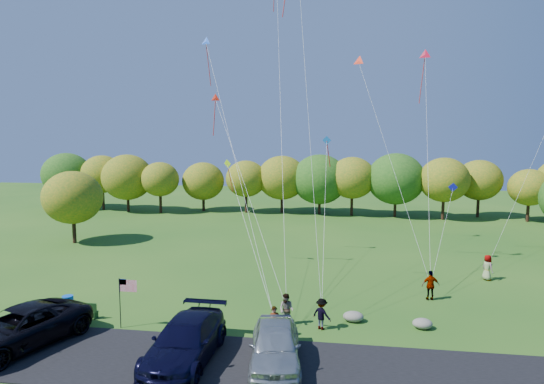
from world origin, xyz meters
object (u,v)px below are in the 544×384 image
(minivan_navy, at_px, (185,341))
(flyer_a, at_px, (275,322))
(minivan_dark, at_px, (19,328))
(flyer_d, at_px, (431,285))
(trash_barrel, at_px, (68,304))
(flyer_b, at_px, (286,310))
(flyer_e, at_px, (487,268))
(flyer_c, at_px, (322,314))
(minivan_silver, at_px, (275,345))
(park_bench, at_px, (83,310))

(minivan_navy, xyz_separation_m, flyer_a, (3.65, 3.22, -0.17))
(minivan_dark, xyz_separation_m, flyer_d, (21.02, 10.25, -0.08))
(flyer_d, relative_size, trash_barrel, 2.00)
(flyer_b, height_order, flyer_e, flyer_e)
(flyer_b, height_order, flyer_c, flyer_b)
(trash_barrel, bearing_deg, flyer_a, -8.45)
(flyer_a, bearing_deg, trash_barrel, 155.67)
(minivan_dark, relative_size, trash_barrel, 7.30)
(flyer_d, distance_m, trash_barrel, 22.14)
(minivan_navy, height_order, flyer_a, minivan_navy)
(flyer_a, bearing_deg, minivan_dark, 178.20)
(flyer_b, bearing_deg, minivan_silver, -66.85)
(park_bench, relative_size, trash_barrel, 1.80)
(flyer_a, bearing_deg, park_bench, 158.98)
(flyer_c, distance_m, trash_barrel, 14.94)
(minivan_dark, height_order, minivan_silver, minivan_dark)
(flyer_a, relative_size, flyer_b, 0.95)
(minivan_navy, relative_size, park_bench, 3.83)
(flyer_c, relative_size, park_bench, 1.00)
(flyer_c, distance_m, flyer_e, 15.51)
(minivan_navy, distance_m, flyer_d, 16.30)
(minivan_silver, height_order, trash_barrel, minivan_silver)
(minivan_dark, distance_m, flyer_b, 13.42)
(flyer_e, bearing_deg, minivan_silver, 110.58)
(minivan_dark, bearing_deg, flyer_a, 33.05)
(minivan_navy, bearing_deg, flyer_a, 42.27)
(flyer_b, bearing_deg, minivan_dark, -136.85)
(minivan_dark, relative_size, flyer_b, 3.91)
(minivan_dark, distance_m, minivan_navy, 8.49)
(flyer_b, height_order, flyer_d, flyer_d)
(minivan_dark, distance_m, trash_barrel, 4.97)
(minivan_navy, xyz_separation_m, park_bench, (-7.49, 4.22, -0.50))
(flyer_c, bearing_deg, flyer_b, 24.28)
(flyer_d, bearing_deg, trash_barrel, 5.86)
(flyer_a, bearing_deg, minivan_silver, -96.99)
(minivan_dark, bearing_deg, minivan_silver, 19.03)
(park_bench, bearing_deg, minivan_silver, -19.92)
(minivan_dark, xyz_separation_m, trash_barrel, (-0.46, 4.92, -0.55))
(flyer_d, height_order, park_bench, flyer_d)
(flyer_a, height_order, park_bench, flyer_a)
(flyer_e, bearing_deg, minivan_dark, 91.98)
(flyer_b, distance_m, flyer_e, 16.83)
(park_bench, bearing_deg, minivan_navy, -30.20)
(minivan_dark, bearing_deg, park_bench, 95.08)
(flyer_e, distance_m, trash_barrel, 28.17)
(flyer_c, height_order, flyer_d, flyer_d)
(flyer_c, bearing_deg, minivan_dark, 48.55)
(flyer_e, relative_size, trash_barrel, 1.93)
(flyer_d, xyz_separation_m, park_bench, (-20.02, -6.20, -0.44))
(flyer_c, height_order, trash_barrel, flyer_c)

